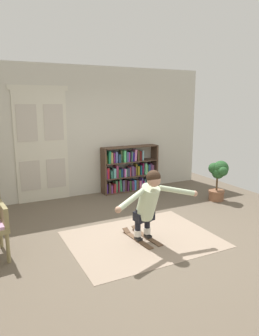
# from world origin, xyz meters

# --- Properties ---
(ground_plane) EXTENTS (7.20, 7.20, 0.00)m
(ground_plane) POSITION_xyz_m (0.00, 0.00, 0.00)
(ground_plane) COLOR brown
(back_wall) EXTENTS (6.00, 0.10, 2.90)m
(back_wall) POSITION_xyz_m (0.00, 2.60, 1.45)
(back_wall) COLOR beige
(back_wall) RESTS_ON ground
(double_door) EXTENTS (1.22, 0.05, 2.45)m
(double_door) POSITION_xyz_m (-1.00, 2.54, 1.23)
(double_door) COLOR beige
(double_door) RESTS_ON ground
(rug) EXTENTS (2.26, 1.74, 0.01)m
(rug) POSITION_xyz_m (-0.05, -0.15, 0.00)
(rug) COLOR gray
(rug) RESTS_ON ground
(bookshelf) EXTENTS (1.41, 0.30, 1.09)m
(bookshelf) POSITION_xyz_m (0.98, 2.39, 0.49)
(bookshelf) COLOR #4F392B
(bookshelf) RESTS_ON ground
(potted_plant) EXTENTS (0.44, 0.46, 0.87)m
(potted_plant) POSITION_xyz_m (2.41, 0.87, 0.53)
(potted_plant) COLOR brown
(potted_plant) RESTS_ON ground
(skis_pair) EXTENTS (0.34, 0.78, 0.07)m
(skis_pair) POSITION_xyz_m (-0.05, -0.13, 0.02)
(skis_pair) COLOR brown
(skis_pair) RESTS_ON rug
(person_skier) EXTENTS (1.45, 0.64, 1.09)m
(person_skier) POSITION_xyz_m (-0.03, -0.31, 0.67)
(person_skier) COLOR white
(person_skier) RESTS_ON skis_pair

